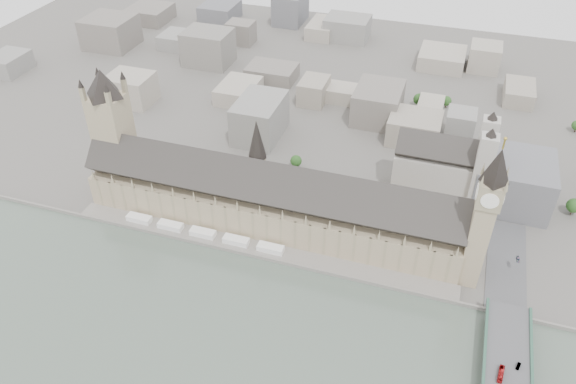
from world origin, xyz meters
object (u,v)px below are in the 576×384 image
(palace_of_westminster, at_px, (269,200))
(car_approach, at_px, (518,259))
(elizabeth_tower, at_px, (486,210))
(victoria_tower, at_px, (112,127))
(westminster_abbey, at_px, (444,167))
(red_bus_north, at_px, (501,374))
(car_silver, at_px, (518,366))

(palace_of_westminster, distance_m, car_approach, 167.40)
(elizabeth_tower, distance_m, victoria_tower, 260.64)
(car_approach, bearing_deg, westminster_abbey, 122.59)
(car_approach, bearing_deg, victoria_tower, 173.62)
(westminster_abbey, relative_size, car_approach, 12.86)
(palace_of_westminster, bearing_deg, car_approach, 2.05)
(palace_of_westminster, relative_size, red_bus_north, 24.86)
(palace_of_westminster, height_order, car_silver, palace_of_westminster)
(red_bus_north, relative_size, car_approach, 2.02)
(victoria_tower, distance_m, red_bus_north, 298.56)
(elizabeth_tower, xyz_separation_m, car_silver, (29.12, -66.58, -47.04))
(victoria_tower, xyz_separation_m, red_bus_north, (280.36, -93.00, -43.47))
(westminster_abbey, xyz_separation_m, car_silver, (56.20, -153.58, -14.04))
(palace_of_westminster, bearing_deg, victoria_tower, 177.04)
(red_bus_north, distance_m, car_silver, 12.18)
(victoria_tower, relative_size, red_bus_north, 9.38)
(westminster_abbey, bearing_deg, victoria_tower, -163.50)
(westminster_abbey, bearing_deg, car_silver, -69.90)
(car_approach, bearing_deg, elizabeth_tower, -154.85)
(elizabeth_tower, distance_m, car_silver, 86.57)
(elizabeth_tower, xyz_separation_m, westminster_abbey, (-27.08, 87.00, -33.01))
(elizabeth_tower, xyz_separation_m, car_approach, (28.88, 17.68, -47.07))
(elizabeth_tower, relative_size, westminster_abbey, 1.58)
(car_silver, xyz_separation_m, car_approach, (-0.24, 84.25, -0.03))
(westminster_abbey, height_order, car_silver, westminster_abbey)
(palace_of_westminster, relative_size, car_approach, 50.13)
(palace_of_westminster, relative_size, car_silver, 54.94)
(elizabeth_tower, distance_m, red_bus_north, 90.49)
(elizabeth_tower, height_order, red_bus_north, elizabeth_tower)
(palace_of_westminster, relative_size, westminster_abbey, 3.90)
(westminster_abbey, distance_m, red_bus_north, 169.33)
(victoria_tower, distance_m, westminster_abbey, 244.79)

